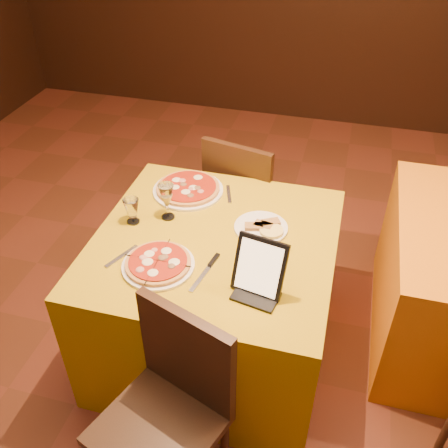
% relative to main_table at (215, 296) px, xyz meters
% --- Properties ---
extents(floor, '(6.00, 7.00, 0.01)m').
position_rel_main_table_xyz_m(floor, '(0.18, -0.54, -0.38)').
color(floor, '#5E2D19').
rests_on(floor, ground).
extents(main_table, '(1.10, 1.10, 0.75)m').
position_rel_main_table_xyz_m(main_table, '(0.00, 0.00, 0.00)').
color(main_table, '#B6940B').
rests_on(main_table, floor).
extents(chair_main_near, '(0.48, 0.48, 0.91)m').
position_rel_main_table_xyz_m(chair_main_near, '(0.00, -0.79, 0.08)').
color(chair_main_near, black).
rests_on(chair_main_near, floor).
extents(chair_main_far, '(0.43, 0.43, 0.91)m').
position_rel_main_table_xyz_m(chair_main_far, '(0.00, 0.78, 0.08)').
color(chair_main_far, black).
rests_on(chair_main_far, floor).
extents(pizza_near, '(0.31, 0.31, 0.03)m').
position_rel_main_table_xyz_m(pizza_near, '(-0.18, -0.25, 0.39)').
color(pizza_near, white).
rests_on(pizza_near, main_table).
extents(pizza_far, '(0.37, 0.37, 0.03)m').
position_rel_main_table_xyz_m(pizza_far, '(-0.24, 0.34, 0.39)').
color(pizza_far, white).
rests_on(pizza_far, main_table).
extents(cutlet_dish, '(0.25, 0.25, 0.03)m').
position_rel_main_table_xyz_m(cutlet_dish, '(0.19, 0.13, 0.39)').
color(cutlet_dish, white).
rests_on(cutlet_dish, main_table).
extents(wine_glass, '(0.08, 0.08, 0.19)m').
position_rel_main_table_xyz_m(wine_glass, '(-0.26, 0.10, 0.47)').
color(wine_glass, '#DAC77C').
rests_on(wine_glass, main_table).
extents(water_glass, '(0.08, 0.08, 0.13)m').
position_rel_main_table_xyz_m(water_glass, '(-0.41, 0.02, 0.44)').
color(water_glass, silver).
rests_on(water_glass, main_table).
extents(tablet, '(0.22, 0.14, 0.24)m').
position_rel_main_table_xyz_m(tablet, '(0.26, -0.26, 0.49)').
color(tablet, black).
rests_on(tablet, main_table).
extents(knife, '(0.07, 0.25, 0.01)m').
position_rel_main_table_xyz_m(knife, '(0.02, -0.24, 0.38)').
color(knife, silver).
rests_on(knife, main_table).
extents(fork_near, '(0.09, 0.18, 0.01)m').
position_rel_main_table_xyz_m(fork_near, '(-0.36, -0.23, 0.38)').
color(fork_near, silver).
rests_on(fork_near, main_table).
extents(fork_far, '(0.07, 0.16, 0.01)m').
position_rel_main_table_xyz_m(fork_far, '(-0.03, 0.36, 0.38)').
color(fork_far, silver).
rests_on(fork_far, main_table).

